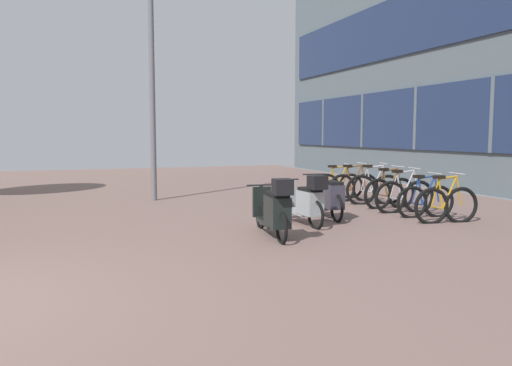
{
  "coord_description": "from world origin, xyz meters",
  "views": [
    {
      "loc": [
        1.47,
        -5.34,
        1.68
      ],
      "look_at": [
        3.86,
        1.13,
        1.01
      ],
      "focal_mm": 35.27,
      "sensor_mm": 36.0,
      "label": 1
    }
  ],
  "objects_px": {
    "bicycle_rack_02": "(404,196)",
    "bicycle_rack_04": "(374,189)",
    "scooter_mid": "(274,210)",
    "bicycle_rack_01": "(425,201)",
    "bicycle_rack_00": "(446,205)",
    "scooter_near": "(327,197)",
    "bicycle_rack_05": "(354,187)",
    "scooter_far": "(305,201)",
    "lamp_post": "(152,62)",
    "bicycle_rack_06": "(339,186)",
    "bicycle_rack_03": "(390,193)"
  },
  "relations": [
    {
      "from": "bicycle_rack_04",
      "to": "bicycle_rack_05",
      "type": "xyz_separation_m",
      "value": [
        -0.16,
        0.66,
        -0.01
      ]
    },
    {
      "from": "bicycle_rack_00",
      "to": "bicycle_rack_04",
      "type": "bearing_deg",
      "value": 86.5
    },
    {
      "from": "bicycle_rack_00",
      "to": "scooter_far",
      "type": "relative_size",
      "value": 0.77
    },
    {
      "from": "bicycle_rack_05",
      "to": "scooter_mid",
      "type": "xyz_separation_m",
      "value": [
        -3.6,
        -3.48,
        0.11
      ]
    },
    {
      "from": "scooter_far",
      "to": "lamp_post",
      "type": "xyz_separation_m",
      "value": [
        -2.07,
        4.52,
        3.03
      ]
    },
    {
      "from": "bicycle_rack_02",
      "to": "lamp_post",
      "type": "xyz_separation_m",
      "value": [
        -4.73,
        3.91,
        3.12
      ]
    },
    {
      "from": "bicycle_rack_01",
      "to": "scooter_far",
      "type": "distance_m",
      "value": 2.68
    },
    {
      "from": "scooter_near",
      "to": "bicycle_rack_05",
      "type": "bearing_deg",
      "value": 47.69
    },
    {
      "from": "bicycle_rack_01",
      "to": "scooter_mid",
      "type": "distance_m",
      "value": 3.75
    },
    {
      "from": "bicycle_rack_02",
      "to": "bicycle_rack_06",
      "type": "xyz_separation_m",
      "value": [
        -0.1,
        2.66,
        -0.02
      ]
    },
    {
      "from": "bicycle_rack_03",
      "to": "bicycle_rack_05",
      "type": "bearing_deg",
      "value": 95.76
    },
    {
      "from": "scooter_near",
      "to": "scooter_mid",
      "type": "xyz_separation_m",
      "value": [
        -1.77,
        -1.48,
        0.05
      ]
    },
    {
      "from": "bicycle_rack_00",
      "to": "bicycle_rack_06",
      "type": "height_order",
      "value": "bicycle_rack_00"
    },
    {
      "from": "bicycle_rack_02",
      "to": "bicycle_rack_05",
      "type": "height_order",
      "value": "bicycle_rack_02"
    },
    {
      "from": "bicycle_rack_03",
      "to": "bicycle_rack_05",
      "type": "xyz_separation_m",
      "value": [
        -0.13,
        1.33,
        0.0
      ]
    },
    {
      "from": "bicycle_rack_05",
      "to": "scooter_far",
      "type": "distance_m",
      "value": 3.7
    },
    {
      "from": "bicycle_rack_01",
      "to": "bicycle_rack_02",
      "type": "bearing_deg",
      "value": 91.01
    },
    {
      "from": "bicycle_rack_01",
      "to": "scooter_near",
      "type": "height_order",
      "value": "bicycle_rack_01"
    },
    {
      "from": "bicycle_rack_01",
      "to": "bicycle_rack_06",
      "type": "distance_m",
      "value": 3.32
    },
    {
      "from": "bicycle_rack_04",
      "to": "bicycle_rack_06",
      "type": "bearing_deg",
      "value": 99.32
    },
    {
      "from": "bicycle_rack_06",
      "to": "bicycle_rack_02",
      "type": "bearing_deg",
      "value": -87.92
    },
    {
      "from": "scooter_mid",
      "to": "lamp_post",
      "type": "relative_size",
      "value": 0.3
    },
    {
      "from": "bicycle_rack_00",
      "to": "lamp_post",
      "type": "xyz_separation_m",
      "value": [
        -4.69,
        5.24,
        3.13
      ]
    },
    {
      "from": "scooter_near",
      "to": "scooter_far",
      "type": "xyz_separation_m",
      "value": [
        -0.79,
        -0.6,
        0.03
      ]
    },
    {
      "from": "bicycle_rack_05",
      "to": "lamp_post",
      "type": "height_order",
      "value": "lamp_post"
    },
    {
      "from": "bicycle_rack_02",
      "to": "lamp_post",
      "type": "distance_m",
      "value": 6.88
    },
    {
      "from": "bicycle_rack_02",
      "to": "scooter_far",
      "type": "distance_m",
      "value": 2.73
    },
    {
      "from": "bicycle_rack_02",
      "to": "scooter_far",
      "type": "xyz_separation_m",
      "value": [
        -2.66,
        -0.61,
        0.09
      ]
    },
    {
      "from": "bicycle_rack_04",
      "to": "scooter_mid",
      "type": "height_order",
      "value": "scooter_mid"
    },
    {
      "from": "bicycle_rack_02",
      "to": "bicycle_rack_05",
      "type": "distance_m",
      "value": 1.99
    },
    {
      "from": "scooter_near",
      "to": "scooter_far",
      "type": "distance_m",
      "value": 0.99
    },
    {
      "from": "bicycle_rack_01",
      "to": "bicycle_rack_05",
      "type": "xyz_separation_m",
      "value": [
        -0.06,
        2.66,
        0.02
      ]
    },
    {
      "from": "scooter_mid",
      "to": "scooter_near",
      "type": "bearing_deg",
      "value": 39.8
    },
    {
      "from": "bicycle_rack_02",
      "to": "scooter_near",
      "type": "relative_size",
      "value": 0.76
    },
    {
      "from": "bicycle_rack_00",
      "to": "scooter_near",
      "type": "distance_m",
      "value": 2.25
    },
    {
      "from": "bicycle_rack_00",
      "to": "bicycle_rack_03",
      "type": "distance_m",
      "value": 2.0
    },
    {
      "from": "bicycle_rack_01",
      "to": "scooter_mid",
      "type": "relative_size",
      "value": 0.68
    },
    {
      "from": "scooter_near",
      "to": "scooter_mid",
      "type": "relative_size",
      "value": 0.99
    },
    {
      "from": "bicycle_rack_02",
      "to": "bicycle_rack_05",
      "type": "bearing_deg",
      "value": 91.25
    },
    {
      "from": "bicycle_rack_00",
      "to": "bicycle_rack_02",
      "type": "bearing_deg",
      "value": 88.23
    },
    {
      "from": "bicycle_rack_02",
      "to": "bicycle_rack_04",
      "type": "height_order",
      "value": "bicycle_rack_04"
    },
    {
      "from": "bicycle_rack_03",
      "to": "scooter_mid",
      "type": "distance_m",
      "value": 4.31
    },
    {
      "from": "bicycle_rack_02",
      "to": "bicycle_rack_04",
      "type": "distance_m",
      "value": 1.33
    },
    {
      "from": "lamp_post",
      "to": "scooter_near",
      "type": "bearing_deg",
      "value": -53.92
    },
    {
      "from": "bicycle_rack_02",
      "to": "scooter_far",
      "type": "relative_size",
      "value": 0.81
    },
    {
      "from": "scooter_mid",
      "to": "bicycle_rack_01",
      "type": "bearing_deg",
      "value": 12.73
    },
    {
      "from": "scooter_mid",
      "to": "bicycle_rack_00",
      "type": "bearing_deg",
      "value": 2.55
    },
    {
      "from": "bicycle_rack_04",
      "to": "scooter_far",
      "type": "xyz_separation_m",
      "value": [
        -2.78,
        -1.94,
        0.08
      ]
    },
    {
      "from": "lamp_post",
      "to": "scooter_mid",
      "type": "bearing_deg",
      "value": -78.61
    },
    {
      "from": "scooter_mid",
      "to": "scooter_far",
      "type": "distance_m",
      "value": 1.31
    }
  ]
}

